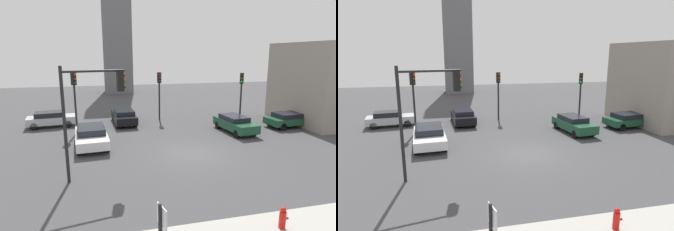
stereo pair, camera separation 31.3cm
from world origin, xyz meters
The scene contains 12 objects.
ground_plane centered at (0.00, 0.00, 0.00)m, with size 82.94×82.94×0.00m, color #424244.
traffic_light_0 centered at (-0.04, 9.86, 3.22)m, with size 0.37×0.48×4.59m.
traffic_light_1 centered at (-5.96, -2.22, 4.07)m, with size 3.13×0.79×5.79m.
traffic_light_2 centered at (7.22, 7.39, 3.22)m, with size 0.44×0.49×4.58m.
traffic_light_3 centered at (-7.51, 6.82, 3.43)m, with size 0.46×0.48×4.89m.
fire_hydrant centered at (0.64, -8.51, 0.55)m, with size 0.34×0.24×0.83m.
car_0 centered at (-6.29, 3.21, 0.73)m, with size 2.43×4.75×1.36m.
car_1 centered at (10.51, 4.51, 0.69)m, with size 4.45×2.32×1.28m.
car_2 centered at (-9.88, 9.44, 0.72)m, with size 4.17×2.15×1.35m.
car_3 centered at (5.09, 4.13, 0.73)m, with size 2.22×4.46×1.35m.
car_4 centered at (-3.54, 9.06, 0.72)m, with size 2.10×4.60×1.35m.
skyline_tower centered at (-2.58, 30.68, 11.15)m, with size 4.42×4.42×22.31m, color slate.
Camera 1 is at (-5.51, -16.41, 6.36)m, focal length 30.18 mm.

